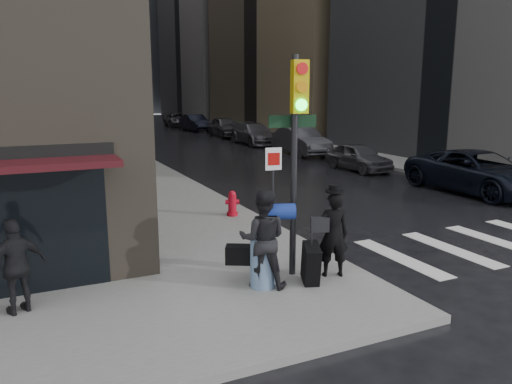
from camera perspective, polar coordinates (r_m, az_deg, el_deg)
ground at (r=9.69m, az=4.01°, el=-12.20°), size 140.00×140.00×0.00m
sidewalk_left at (r=35.21m, az=-17.83°, el=4.88°), size 4.00×50.00×0.15m
sidewalk_right at (r=39.23m, az=2.20°, el=6.08°), size 3.00×50.00×0.15m
bldg_right_far at (r=72.90m, az=-0.22°, el=18.47°), size 22.00×20.00×25.00m
bldg_distant at (r=87.19m, az=-19.01°, el=19.07°), size 40.00×12.00×32.00m
man_overcoat at (r=10.18m, az=8.29°, el=-5.33°), size 1.26×0.88×1.94m
man_jeans at (r=9.57m, az=0.75°, el=-5.36°), size 1.30×1.19×1.92m
man_greycoat at (r=9.43m, az=-25.66°, el=-7.66°), size 1.05×0.74×1.66m
traffic_light at (r=9.78m, az=4.40°, el=6.26°), size 1.09×0.56×4.42m
fire_hydrant at (r=15.10m, az=-2.73°, el=-1.43°), size 0.44×0.34×0.77m
parked_car_0 at (r=20.86m, az=24.11°, el=2.09°), size 2.74×5.83×1.61m
parked_car_1 at (r=24.93m, az=11.62°, el=3.98°), size 1.67×3.97×1.34m
parked_car_2 at (r=30.46m, az=5.16°, el=5.81°), size 1.91×5.02×1.63m
parked_car_3 at (r=36.04m, az=-0.19°, el=6.68°), size 2.22×5.27×1.52m
parked_car_4 at (r=41.99m, az=-3.56°, el=7.46°), size 2.15×4.92×1.65m
parked_car_5 at (r=47.82m, az=-6.97°, el=7.86°), size 1.91×4.81×1.56m
parked_car_6 at (r=53.98m, az=-8.89°, el=8.17°), size 2.75×5.30×1.43m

